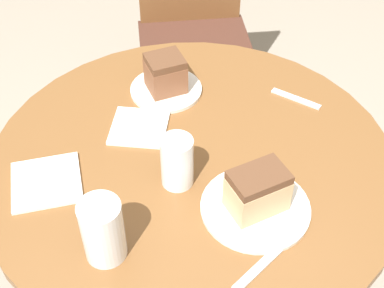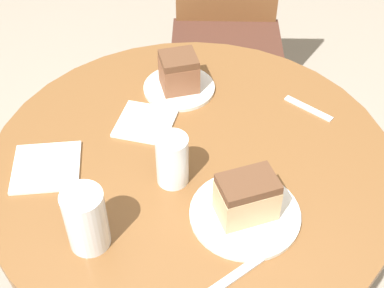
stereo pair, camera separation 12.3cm
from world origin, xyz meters
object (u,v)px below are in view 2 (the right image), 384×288
at_px(cake_slice_far, 179,72).
at_px(glass_lemonade, 87,222).
at_px(glass_water, 172,162).
at_px(cake_slice_near, 247,197).
at_px(plate_near, 245,214).
at_px(chair, 227,27).
at_px(plate_far, 179,88).

xyz_separation_m(cake_slice_far, glass_lemonade, (-0.16, -0.50, 0.01)).
bearing_deg(glass_water, cake_slice_near, -32.46).
xyz_separation_m(cake_slice_near, glass_water, (-0.16, 0.10, -0.00)).
bearing_deg(cake_slice_near, glass_lemonade, -166.99).
bearing_deg(cake_slice_far, plate_near, -69.91).
bearing_deg(glass_lemonade, glass_water, 47.46).
height_order(cake_slice_far, glass_water, glass_water).
bearing_deg(cake_slice_near, plate_near, 180.00).
xyz_separation_m(chair, cake_slice_far, (-0.16, -0.67, 0.27)).
height_order(plate_near, glass_water, glass_water).
distance_m(glass_lemonade, glass_water, 0.24).
xyz_separation_m(cake_slice_far, glass_water, (-0.00, -0.33, -0.00)).
height_order(plate_far, cake_slice_far, cake_slice_far).
relative_size(plate_near, cake_slice_far, 2.07).
distance_m(cake_slice_far, glass_water, 0.33).
bearing_deg(cake_slice_near, cake_slice_far, 110.09).
height_order(chair, glass_lemonade, chair).
distance_m(plate_near, glass_lemonade, 0.33).
xyz_separation_m(plate_near, cake_slice_near, (0.00, 0.00, 0.06)).
height_order(glass_lemonade, glass_water, glass_lemonade).
height_order(cake_slice_near, cake_slice_far, cake_slice_near).
xyz_separation_m(plate_near, cake_slice_far, (-0.16, 0.43, 0.05)).
relative_size(plate_near, glass_lemonade, 1.66).
height_order(plate_near, plate_far, same).
height_order(chair, plate_near, chair).
distance_m(plate_near, glass_water, 0.19).
relative_size(chair, cake_slice_near, 7.10).
xyz_separation_m(glass_lemonade, glass_water, (0.16, 0.17, -0.01)).
relative_size(cake_slice_near, glass_lemonade, 0.99).
distance_m(cake_slice_near, glass_water, 0.19).
bearing_deg(glass_water, chair, 81.05).
relative_size(glass_lemonade, glass_water, 1.14).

